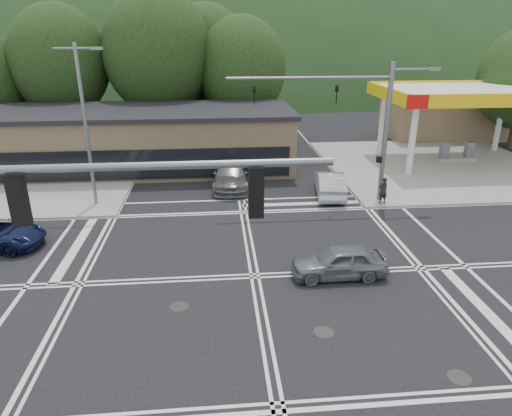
{
  "coord_description": "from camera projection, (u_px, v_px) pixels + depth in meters",
  "views": [
    {
      "loc": [
        -1.47,
        -16.63,
        9.59
      ],
      "look_at": [
        0.44,
        4.21,
        1.4
      ],
      "focal_mm": 32.0,
      "sensor_mm": 36.0,
      "label": 1
    }
  ],
  "objects": [
    {
      "name": "sidewalk_nw",
      "position": [
        21.0,
        177.0,
        31.65
      ],
      "size": [
        16.0,
        16.0,
        0.15
      ],
      "primitive_type": "cube",
      "color": "gray",
      "rests_on": "ground"
    },
    {
      "name": "convenience_store",
      "position": [
        441.0,
        117.0,
        43.23
      ],
      "size": [
        10.0,
        6.0,
        3.8
      ],
      "primitive_type": "cube",
      "color": "#846B4F",
      "rests_on": "ground"
    },
    {
      "name": "car_northbound",
      "position": [
        230.0,
        175.0,
        29.62
      ],
      "size": [
        2.44,
        5.56,
        1.59
      ],
      "primitive_type": "imported",
      "rotation": [
        0.0,
        0.0,
        -0.04
      ],
      "color": "#535457",
      "rests_on": "ground"
    },
    {
      "name": "car_queue_b",
      "position": [
        254.0,
        158.0,
        33.21
      ],
      "size": [
        2.7,
        5.24,
        1.71
      ],
      "primitive_type": "imported",
      "rotation": [
        0.0,
        0.0,
        3.28
      ],
      "color": "silver",
      "rests_on": "ground"
    },
    {
      "name": "car_grey_center",
      "position": [
        339.0,
        262.0,
        18.81
      ],
      "size": [
        3.95,
        1.6,
        1.34
      ],
      "primitive_type": "imported",
      "rotation": [
        0.0,
        0.0,
        -1.57
      ],
      "color": "slate",
      "rests_on": "ground"
    },
    {
      "name": "streetlight_nw",
      "position": [
        86.0,
        119.0,
        24.83
      ],
      "size": [
        2.5,
        0.25,
        9.0
      ],
      "color": "slate",
      "rests_on": "ground"
    },
    {
      "name": "tree_n_c",
      "position": [
        242.0,
        69.0,
        39.01
      ],
      "size": [
        7.6,
        7.6,
        10.87
      ],
      "color": "#382619",
      "rests_on": "ground"
    },
    {
      "name": "sidewalk_ne",
      "position": [
        436.0,
        166.0,
        34.19
      ],
      "size": [
        16.0,
        16.0,
        0.15
      ],
      "primitive_type": "cube",
      "color": "gray",
      "rests_on": "ground"
    },
    {
      "name": "ground",
      "position": [
        255.0,
        276.0,
        19.04
      ],
      "size": [
        120.0,
        120.0,
        0.0
      ],
      "primitive_type": "plane",
      "color": "black",
      "rests_on": "ground"
    },
    {
      "name": "hill_north",
      "position": [
        219.0,
        76.0,
        102.5
      ],
      "size": [
        252.0,
        126.0,
        140.0
      ],
      "primitive_type": "ellipsoid",
      "color": "#1C3417",
      "rests_on": "ground"
    },
    {
      "name": "pedestrian",
      "position": [
        383.0,
        191.0,
        26.34
      ],
      "size": [
        0.64,
        0.5,
        1.56
      ],
      "primitive_type": "imported",
      "rotation": [
        0.0,
        0.0,
        3.39
      ],
      "color": "black",
      "rests_on": "sidewalk_ne"
    },
    {
      "name": "tree_n_b",
      "position": [
        158.0,
        53.0,
        37.94
      ],
      "size": [
        9.0,
        9.0,
        12.98
      ],
      "color": "#382619",
      "rests_on": "ground"
    },
    {
      "name": "tree_n_e",
      "position": [
        207.0,
        58.0,
        42.23
      ],
      "size": [
        8.4,
        8.4,
        11.98
      ],
      "color": "#382619",
      "rests_on": "ground"
    },
    {
      "name": "car_queue_a",
      "position": [
        330.0,
        184.0,
        28.08
      ],
      "size": [
        2.24,
        4.75,
        1.5
      ],
      "primitive_type": "imported",
      "rotation": [
        0.0,
        0.0,
        3.0
      ],
      "color": "#B5B6BC",
      "rests_on": "ground"
    },
    {
      "name": "tree_n_a",
      "position": [
        60.0,
        62.0,
        37.5
      ],
      "size": [
        8.0,
        8.0,
        11.75
      ],
      "color": "#382619",
      "rests_on": "ground"
    },
    {
      "name": "gas_station_canopy",
      "position": [
        466.0,
        96.0,
        33.47
      ],
      "size": [
        12.32,
        8.34,
        5.75
      ],
      "color": "silver",
      "rests_on": "ground"
    },
    {
      "name": "commercial_row",
      "position": [
        126.0,
        141.0,
        33.4
      ],
      "size": [
        24.0,
        8.0,
        4.0
      ],
      "primitive_type": "cube",
      "color": "brown",
      "rests_on": "ground"
    },
    {
      "name": "signal_mast_ne",
      "position": [
        366.0,
        117.0,
        25.38
      ],
      "size": [
        11.65,
        0.3,
        8.0
      ],
      "color": "slate",
      "rests_on": "ground"
    }
  ]
}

